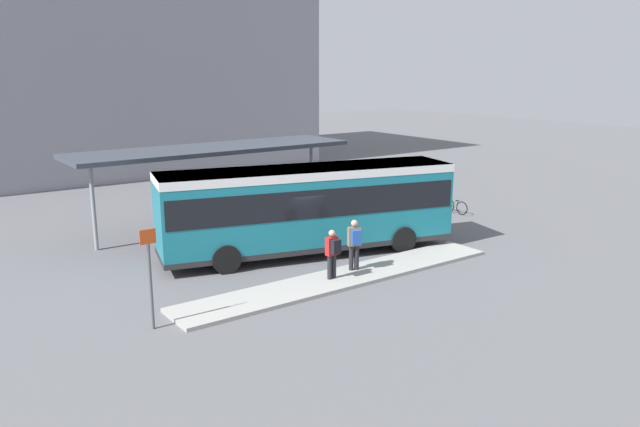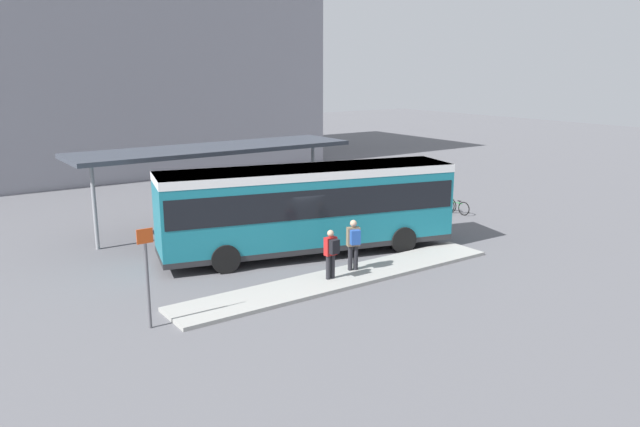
% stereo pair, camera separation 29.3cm
% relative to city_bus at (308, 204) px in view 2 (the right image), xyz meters
% --- Properties ---
extents(ground_plane, '(120.00, 120.00, 0.00)m').
position_rel_city_bus_xyz_m(ground_plane, '(-0.01, 0.00, -1.93)').
color(ground_plane, '#5B5B60').
extents(curb_island, '(12.12, 1.80, 0.12)m').
position_rel_city_bus_xyz_m(curb_island, '(-0.76, -3.15, -1.87)').
color(curb_island, '#9E9E99').
rests_on(curb_island, ground_plane).
extents(city_bus, '(11.35, 5.18, 3.31)m').
position_rel_city_bus_xyz_m(city_bus, '(0.00, 0.00, 0.00)').
color(city_bus, '#197284').
rests_on(city_bus, ground_plane).
extents(pedestrian_waiting, '(0.41, 0.42, 1.66)m').
position_rel_city_bus_xyz_m(pedestrian_waiting, '(-1.22, -3.14, -0.86)').
color(pedestrian_waiting, '#232328').
rests_on(pedestrian_waiting, curb_island).
extents(pedestrian_companion, '(0.51, 0.55, 1.77)m').
position_rel_city_bus_xyz_m(pedestrian_companion, '(-0.07, -2.85, -0.79)').
color(pedestrian_companion, '#232328').
rests_on(pedestrian_companion, curb_island).
extents(bicycle_green, '(0.48, 1.55, 0.67)m').
position_rel_city_bus_xyz_m(bicycle_green, '(9.56, 1.31, -1.59)').
color(bicycle_green, black).
rests_on(bicycle_green, ground_plane).
extents(bicycle_black, '(0.48, 1.69, 0.73)m').
position_rel_city_bus_xyz_m(bicycle_black, '(9.42, 2.13, -1.56)').
color(bicycle_black, black).
rests_on(bicycle_black, ground_plane).
extents(bicycle_yellow, '(0.48, 1.63, 0.71)m').
position_rel_city_bus_xyz_m(bicycle_yellow, '(9.27, 2.96, -1.57)').
color(bicycle_yellow, black).
rests_on(bicycle_yellow, ground_plane).
extents(station_shelter, '(12.02, 3.18, 3.64)m').
position_rel_city_bus_xyz_m(station_shelter, '(-1.29, 5.22, 1.58)').
color(station_shelter, '#383D47').
rests_on(station_shelter, ground_plane).
extents(platform_sign, '(0.44, 0.08, 2.80)m').
position_rel_city_bus_xyz_m(platform_sign, '(-7.43, -3.26, -0.37)').
color(platform_sign, '#4C4C51').
rests_on(platform_sign, ground_plane).
extents(station_building, '(29.87, 15.48, 17.87)m').
position_rel_city_bus_xyz_m(station_building, '(-0.91, 26.40, 7.01)').
color(station_building, gray).
rests_on(station_building, ground_plane).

